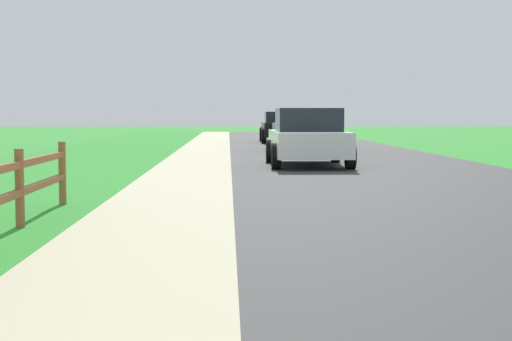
% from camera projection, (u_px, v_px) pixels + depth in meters
% --- Properties ---
extents(ground_plane, '(120.00, 120.00, 0.00)m').
position_uv_depth(ground_plane, '(231.00, 157.00, 24.96)').
color(ground_plane, '#2E8C2D').
extents(road_asphalt, '(7.00, 66.00, 0.01)m').
position_uv_depth(road_asphalt, '(331.00, 153.00, 27.08)').
color(road_asphalt, '#383838').
rests_on(road_asphalt, ground).
extents(curb_concrete, '(6.00, 66.00, 0.01)m').
position_uv_depth(curb_concrete, '(144.00, 154.00, 26.85)').
color(curb_concrete, '#BCB490').
rests_on(curb_concrete, ground).
extents(grass_verge, '(5.00, 66.00, 0.00)m').
position_uv_depth(grass_verge, '(100.00, 154.00, 26.79)').
color(grass_verge, '#2E8C2D').
rests_on(grass_verge, ground).
extents(parked_suv_white, '(2.07, 4.35, 1.52)m').
position_uv_depth(parked_suv_white, '(308.00, 138.00, 20.53)').
color(parked_suv_white, white).
rests_on(parked_suv_white, ground).
extents(parked_car_blue, '(2.12, 4.81, 1.49)m').
position_uv_depth(parked_car_blue, '(302.00, 130.00, 28.53)').
color(parked_car_blue, navy).
rests_on(parked_car_blue, ground).
extents(parked_car_black, '(2.09, 4.65, 1.48)m').
position_uv_depth(parked_car_black, '(282.00, 127.00, 37.46)').
color(parked_car_black, black).
rests_on(parked_car_black, ground).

